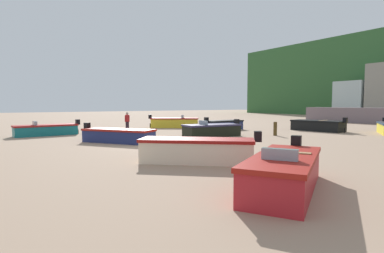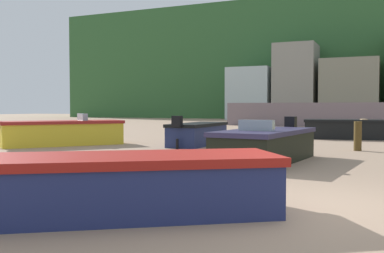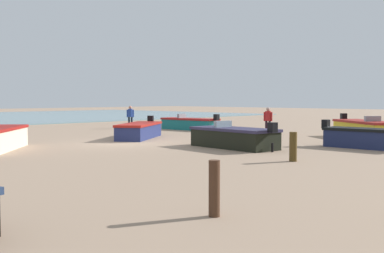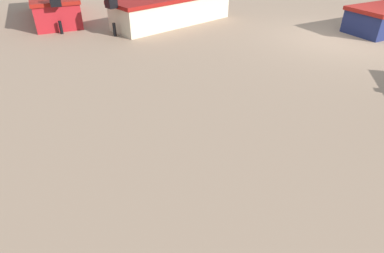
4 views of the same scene
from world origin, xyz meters
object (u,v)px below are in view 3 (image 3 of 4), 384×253
at_px(beach_walker_foreground, 130,115).
at_px(beach_walker_distant, 268,119).
at_px(boat_yellow_4, 365,129).
at_px(boat_black_9, 234,138).
at_px(mooring_post_near_water, 293,147).
at_px(boat_navy_0, 139,131).
at_px(boat_navy_3, 368,138).
at_px(boat_teal_8, 190,124).
at_px(mooring_post_mid_beach, 214,188).

height_order(beach_walker_foreground, beach_walker_distant, same).
distance_m(boat_yellow_4, beach_walker_distant, 5.54).
height_order(boat_yellow_4, boat_black_9, boat_yellow_4).
xyz_separation_m(boat_black_9, mooring_post_near_water, (2.09, 4.26, 0.05)).
bearing_deg(boat_black_9, boat_navy_0, 93.14).
relative_size(boat_navy_3, beach_walker_foreground, 2.46).
height_order(boat_navy_3, mooring_post_near_water, boat_navy_3).
relative_size(mooring_post_near_water, beach_walker_distant, 0.62).
height_order(boat_navy_3, beach_walker_foreground, beach_walker_foreground).
bearing_deg(mooring_post_near_water, boat_navy_0, -102.53).
distance_m(boat_navy_0, boat_navy_3, 11.61).
xyz_separation_m(boat_navy_3, beach_walker_distant, (-3.60, -7.66, 0.51)).
bearing_deg(beach_walker_distant, mooring_post_near_water, 106.36).
bearing_deg(boat_yellow_4, boat_black_9, 24.32).
xyz_separation_m(boat_navy_0, beach_walker_distant, (-7.06, 3.42, 0.53)).
distance_m(boat_yellow_4, beach_walker_foreground, 16.33).
xyz_separation_m(boat_navy_0, boat_teal_8, (-6.92, -2.92, -0.00)).
relative_size(boat_teal_8, boat_black_9, 1.05).
relative_size(boat_navy_0, boat_teal_8, 0.97).
relative_size(boat_yellow_4, beach_walker_distant, 2.82).
bearing_deg(mooring_post_near_water, beach_walker_foreground, -112.68).
distance_m(beach_walker_foreground, beach_walker_distant, 10.81).
bearing_deg(mooring_post_mid_beach, boat_yellow_4, -163.77).
height_order(boat_teal_8, mooring_post_near_water, boat_teal_8).
distance_m(boat_navy_3, beach_walker_foreground, 18.40).
bearing_deg(boat_navy_3, mooring_post_mid_beach, 11.80).
relative_size(boat_navy_0, beach_walker_foreground, 2.78).
bearing_deg(boat_navy_0, beach_walker_distant, -149.84).
bearing_deg(boat_teal_8, beach_walker_foreground, 108.06).
bearing_deg(boat_teal_8, mooring_post_near_water, -127.78).
bearing_deg(mooring_post_mid_beach, boat_black_9, -142.89).
height_order(boat_navy_0, boat_navy_3, boat_navy_3).
height_order(boat_navy_3, boat_black_9, boat_black_9).
bearing_deg(beach_walker_distant, boat_teal_8, -21.19).
relative_size(boat_navy_0, beach_walker_distant, 2.78).
distance_m(boat_navy_3, boat_yellow_4, 5.31).
distance_m(boat_teal_8, mooring_post_near_water, 16.85).
relative_size(boat_navy_0, boat_yellow_4, 0.98).
relative_size(boat_teal_8, beach_walker_foreground, 2.87).
distance_m(boat_navy_0, beach_walker_distant, 7.86).
relative_size(mooring_post_mid_beach, beach_walker_foreground, 0.64).
xyz_separation_m(boat_yellow_4, boat_black_9, (8.62, -2.00, -0.04)).
distance_m(boat_navy_0, boat_yellow_4, 12.08).
bearing_deg(boat_navy_3, boat_black_9, -49.14).
xyz_separation_m(boat_teal_8, mooring_post_near_water, (9.38, 13.99, 0.09)).
bearing_deg(boat_black_9, beach_walker_foreground, 74.64).
bearing_deg(beach_walker_foreground, boat_navy_3, -54.06).
distance_m(boat_teal_8, beach_walker_distant, 6.37).
bearing_deg(boat_black_9, boat_teal_8, 59.39).
height_order(boat_navy_0, mooring_post_mid_beach, boat_navy_0).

